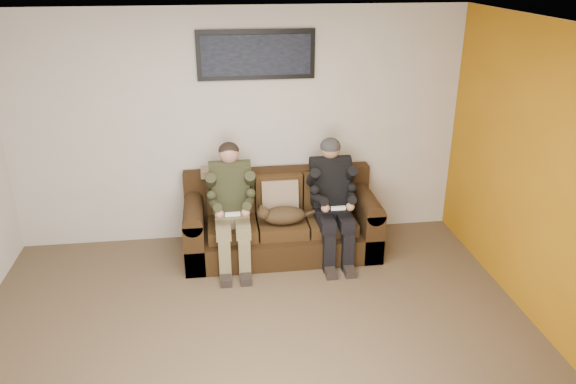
{
  "coord_description": "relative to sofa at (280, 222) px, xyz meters",
  "views": [
    {
      "loc": [
        -0.27,
        -3.75,
        3.06
      ],
      "look_at": [
        0.4,
        1.2,
        0.95
      ],
      "focal_mm": 35.0,
      "sensor_mm": 36.0,
      "label": 1
    }
  ],
  "objects": [
    {
      "name": "floor",
      "position": [
        -0.4,
        -1.82,
        -0.32
      ],
      "size": [
        5.0,
        5.0,
        0.0
      ],
      "primitive_type": "plane",
      "color": "brown",
      "rests_on": "ground"
    },
    {
      "name": "ceiling",
      "position": [
        -0.4,
        -1.82,
        2.28
      ],
      "size": [
        5.0,
        5.0,
        0.0
      ],
      "primitive_type": "plane",
      "rotation": [
        3.14,
        0.0,
        0.0
      ],
      "color": "silver",
      "rests_on": "ground"
    },
    {
      "name": "wall_back",
      "position": [
        -0.4,
        0.43,
        0.98
      ],
      "size": [
        5.0,
        0.0,
        5.0
      ],
      "primitive_type": "plane",
      "rotation": [
        1.57,
        0.0,
        0.0
      ],
      "color": "beige",
      "rests_on": "ground"
    },
    {
      "name": "wall_right",
      "position": [
        2.1,
        -1.82,
        0.98
      ],
      "size": [
        0.0,
        4.5,
        4.5
      ],
      "primitive_type": "plane",
      "rotation": [
        1.57,
        0.0,
        -1.57
      ],
      "color": "beige",
      "rests_on": "ground"
    },
    {
      "name": "accent_wall_right",
      "position": [
        2.09,
        -1.82,
        0.98
      ],
      "size": [
        0.0,
        4.5,
        4.5
      ],
      "primitive_type": "plane",
      "rotation": [
        1.57,
        0.0,
        -1.57
      ],
      "color": "#B27311",
      "rests_on": "ground"
    },
    {
      "name": "sofa",
      "position": [
        0.0,
        0.0,
        0.0
      ],
      "size": [
        2.09,
        0.9,
        0.86
      ],
      "color": "black",
      "rests_on": "ground"
    },
    {
      "name": "throw_pillow",
      "position": [
        0.0,
        0.04,
        0.29
      ],
      "size": [
        0.4,
        0.19,
        0.4
      ],
      "primitive_type": "cube",
      "rotation": [
        -0.21,
        0.0,
        0.0
      ],
      "color": "#977F63",
      "rests_on": "sofa"
    },
    {
      "name": "throw_blanket",
      "position": [
        -0.63,
        0.26,
        0.53
      ],
      "size": [
        0.43,
        0.21,
        0.08
      ],
      "primitive_type": "cube",
      "color": "tan",
      "rests_on": "sofa"
    },
    {
      "name": "person_left",
      "position": [
        -0.54,
        -0.17,
        0.39
      ],
      "size": [
        0.51,
        0.87,
        1.27
      ],
      "color": "#817551",
      "rests_on": "sofa"
    },
    {
      "name": "person_right",
      "position": [
        0.54,
        -0.17,
        0.39
      ],
      "size": [
        0.51,
        0.86,
        1.28
      ],
      "color": "black",
      "rests_on": "sofa"
    },
    {
      "name": "cat",
      "position": [
        -0.01,
        -0.23,
        0.2
      ],
      "size": [
        0.66,
        0.26,
        0.24
      ],
      "color": "#4F391F",
      "rests_on": "sofa"
    },
    {
      "name": "framed_poster",
      "position": [
        -0.2,
        0.39,
        1.78
      ],
      "size": [
        1.25,
        0.05,
        0.52
      ],
      "color": "black",
      "rests_on": "wall_back"
    }
  ]
}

